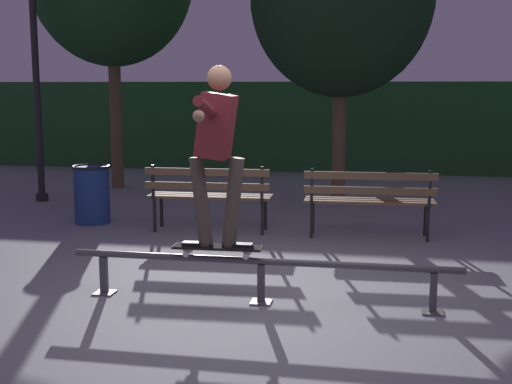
{
  "coord_description": "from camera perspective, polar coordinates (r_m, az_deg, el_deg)",
  "views": [
    {
      "loc": [
        0.99,
        -5.45,
        1.87
      ],
      "look_at": [
        -0.19,
        0.93,
        0.85
      ],
      "focal_mm": 47.29,
      "sensor_mm": 36.0,
      "label": 1
    }
  ],
  "objects": [
    {
      "name": "trash_can",
      "position": [
        9.53,
        -13.71,
        -0.12
      ],
      "size": [
        0.52,
        0.52,
        0.8
      ],
      "color": "navy",
      "rests_on": "ground"
    },
    {
      "name": "grind_rail",
      "position": [
        5.88,
        0.44,
        -6.52
      ],
      "size": [
        3.42,
        0.18,
        0.4
      ],
      "color": "#47474C",
      "rests_on": "ground"
    },
    {
      "name": "park_bench_left_center",
      "position": [
        8.4,
        9.58,
        -0.32
      ],
      "size": [
        1.62,
        0.48,
        0.88
      ],
      "color": "black",
      "rests_on": "ground"
    },
    {
      "name": "lamp_post_left",
      "position": [
        11.52,
        -18.22,
        11.55
      ],
      "size": [
        0.32,
        0.32,
        3.9
      ],
      "color": "black",
      "rests_on": "ground"
    },
    {
      "name": "skateboard",
      "position": [
        5.91,
        -3.28,
        -4.72
      ],
      "size": [
        0.79,
        0.23,
        0.09
      ],
      "color": "black",
      "rests_on": "grind_rail"
    },
    {
      "name": "ground_plane",
      "position": [
        5.85,
        0.21,
        -9.73
      ],
      "size": [
        90.0,
        90.0,
        0.0
      ],
      "primitive_type": "plane",
      "color": "slate"
    },
    {
      "name": "skateboarder",
      "position": [
        5.76,
        -3.34,
        4.35
      ],
      "size": [
        0.62,
        1.41,
        1.56
      ],
      "color": "black",
      "rests_on": "skateboard"
    },
    {
      "name": "park_bench_leftmost",
      "position": [
        8.67,
        -4.01,
        0.07
      ],
      "size": [
        1.62,
        0.48,
        0.88
      ],
      "color": "black",
      "rests_on": "ground"
    },
    {
      "name": "hedge_backdrop",
      "position": [
        15.25,
        6.82,
        5.55
      ],
      "size": [
        24.0,
        1.2,
        1.97
      ],
      "primitive_type": "cube",
      "color": "#234C28",
      "rests_on": "ground"
    }
  ]
}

